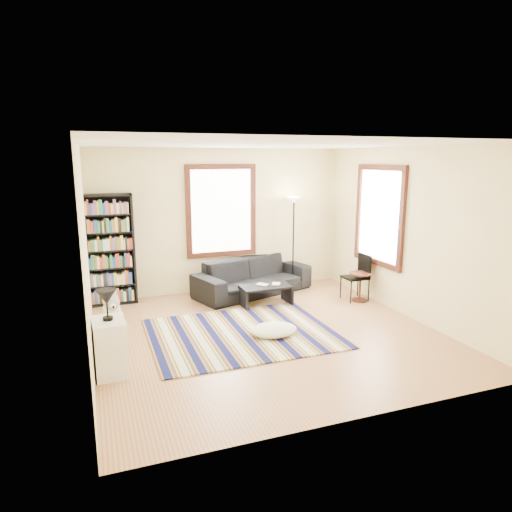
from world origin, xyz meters
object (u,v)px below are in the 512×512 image
object	(u,v)px
bookshelf	(109,250)
dog	(111,311)
coffee_table	(265,295)
floor_lamp	(293,243)
side_table	(360,287)
white_cabinet	(110,347)
folding_chair	(355,277)
floor_cushion	(274,330)
sofa	(253,276)

from	to	relation	value
bookshelf	dog	distance (m)	1.51
dog	bookshelf	bearing A→B (deg)	81.83
coffee_table	floor_lamp	xyz separation A→B (m)	(0.93, 0.86, 0.75)
side_table	white_cabinet	world-z (taller)	white_cabinet
folding_chair	white_cabinet	world-z (taller)	folding_chair
side_table	white_cabinet	xyz separation A→B (m)	(-4.50, -1.48, 0.08)
floor_cushion	floor_lamp	world-z (taller)	floor_lamp
coffee_table	floor_lamp	world-z (taller)	floor_lamp
sofa	side_table	world-z (taller)	sofa
floor_cushion	folding_chair	bearing A→B (deg)	28.18
bookshelf	coffee_table	size ratio (longest dim) A/B	2.22
bookshelf	folding_chair	size ratio (longest dim) A/B	2.33
sofa	floor_lamp	world-z (taller)	floor_lamp
bookshelf	floor_cushion	xyz separation A→B (m)	(2.20, -2.45, -0.91)
folding_chair	sofa	bearing A→B (deg)	146.73
bookshelf	floor_lamp	xyz separation A→B (m)	(3.55, -0.17, -0.07)
sofa	bookshelf	bearing A→B (deg)	156.49
bookshelf	sofa	bearing A→B (deg)	-5.83
floor_cushion	side_table	xyz separation A→B (m)	(2.15, 1.02, 0.18)
folding_chair	dog	xyz separation A→B (m)	(-4.37, -0.01, -0.13)
floor_lamp	side_table	bearing A→B (deg)	-57.72
sofa	white_cabinet	distance (m)	3.85
floor_cushion	side_table	bearing A→B (deg)	25.44
sofa	floor_lamp	size ratio (longest dim) A/B	1.26
coffee_table	dog	bearing A→B (deg)	-173.65
floor_lamp	white_cabinet	xyz separation A→B (m)	(-3.71, -2.74, -0.58)
floor_lamp	dog	xyz separation A→B (m)	(-3.62, -1.16, -0.63)
floor_lamp	bookshelf	bearing A→B (deg)	177.26
white_cabinet	dog	bearing A→B (deg)	83.67
floor_cushion	coffee_table	bearing A→B (deg)	73.56
floor_lamp	side_table	distance (m)	1.63
dog	white_cabinet	bearing A→B (deg)	-97.89
side_table	folding_chair	bearing A→B (deg)	116.08
sofa	floor_lamp	xyz separation A→B (m)	(0.91, 0.10, 0.59)
coffee_table	folding_chair	size ratio (longest dim) A/B	1.05
coffee_table	dog	distance (m)	2.71
bookshelf	coffee_table	distance (m)	2.93
dog	sofa	bearing A→B (deg)	16.39
bookshelf	dog	world-z (taller)	bookshelf
coffee_table	dog	size ratio (longest dim) A/B	1.51
bookshelf	dog	xyz separation A→B (m)	(-0.08, -1.33, -0.70)
floor_cushion	floor_lamp	distance (m)	2.78
bookshelf	dog	size ratio (longest dim) A/B	3.35
side_table	folding_chair	size ratio (longest dim) A/B	0.63
coffee_table	side_table	distance (m)	1.78
floor_lamp	folding_chair	size ratio (longest dim) A/B	2.16
sofa	side_table	distance (m)	2.06
bookshelf	folding_chair	xyz separation A→B (m)	(4.29, -1.33, -0.57)
floor_cushion	bookshelf	bearing A→B (deg)	131.90
coffee_table	floor_lamp	bearing A→B (deg)	42.68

